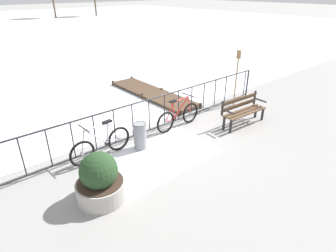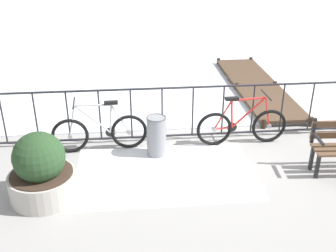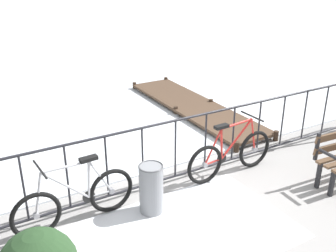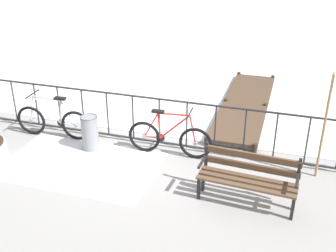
{
  "view_description": "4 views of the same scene",
  "coord_description": "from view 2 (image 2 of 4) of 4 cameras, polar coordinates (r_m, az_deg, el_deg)",
  "views": [
    {
      "loc": [
        -4.68,
        -5.95,
        3.86
      ],
      "look_at": [
        -0.31,
        -0.86,
        0.54
      ],
      "focal_mm": 29.9,
      "sensor_mm": 36.0,
      "label": 1
    },
    {
      "loc": [
        -1.43,
        -6.89,
        3.62
      ],
      "look_at": [
        -0.83,
        -0.73,
        0.64
      ],
      "focal_mm": 43.32,
      "sensor_mm": 36.0,
      "label": 2
    },
    {
      "loc": [
        -3.17,
        -4.73,
        3.33
      ],
      "look_at": [
        -0.29,
        0.23,
        0.88
      ],
      "focal_mm": 42.12,
      "sensor_mm": 36.0,
      "label": 3
    },
    {
      "loc": [
        2.74,
        -7.25,
        4.18
      ],
      "look_at": [
        0.65,
        -0.57,
        0.77
      ],
      "focal_mm": 44.54,
      "sensor_mm": 36.0,
      "label": 4
    }
  ],
  "objects": [
    {
      "name": "wooden_dock",
      "position": [
        10.48,
        12.28,
        5.62
      ],
      "size": [
        1.1,
        4.46,
        0.2
      ],
      "color": "#4C3828",
      "rests_on": "ground"
    },
    {
      "name": "ground_plane",
      "position": [
        7.91,
        5.45,
        -1.63
      ],
      "size": [
        160.0,
        160.0,
        0.0
      ],
      "primitive_type": "plane",
      "color": "gray"
    },
    {
      "name": "bicycle_second",
      "position": [
        7.37,
        -9.55,
        -0.83
      ],
      "size": [
        1.71,
        0.52,
        0.97
      ],
      "color": "black",
      "rests_on": "ground"
    },
    {
      "name": "railing_fence",
      "position": [
        7.67,
        5.62,
        2.09
      ],
      "size": [
        9.06,
        0.06,
        1.07
      ],
      "color": "#232328",
      "rests_on": "ground"
    },
    {
      "name": "bicycle_near_railing",
      "position": [
        7.62,
        10.34,
        0.04
      ],
      "size": [
        1.71,
        0.52,
        0.97
      ],
      "color": "black",
      "rests_on": "ground"
    },
    {
      "name": "planter_with_shrub",
      "position": [
        6.24,
        -17.43,
        -6.07
      ],
      "size": [
        0.99,
        0.99,
        1.06
      ],
      "color": "#ADA8A0",
      "rests_on": "ground"
    },
    {
      "name": "trash_bin",
      "position": [
        7.13,
        -1.63,
        -1.37
      ],
      "size": [
        0.35,
        0.35,
        0.73
      ],
      "color": "gray",
      "rests_on": "ground"
    },
    {
      "name": "snow_patch",
      "position": [
        6.76,
        -0.38,
        -6.62
      ],
      "size": [
        2.94,
        1.85,
        0.01
      ],
      "primitive_type": "cube",
      "color": "white",
      "rests_on": "ground"
    }
  ]
}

